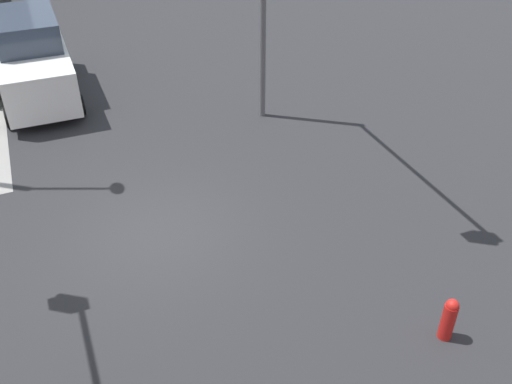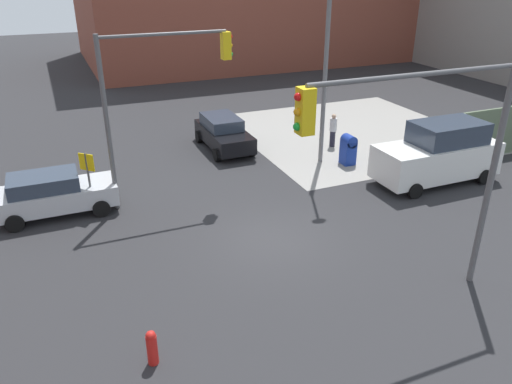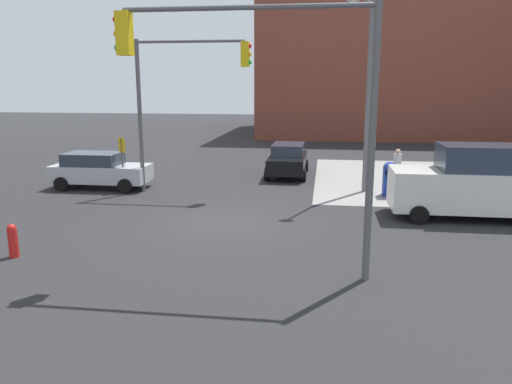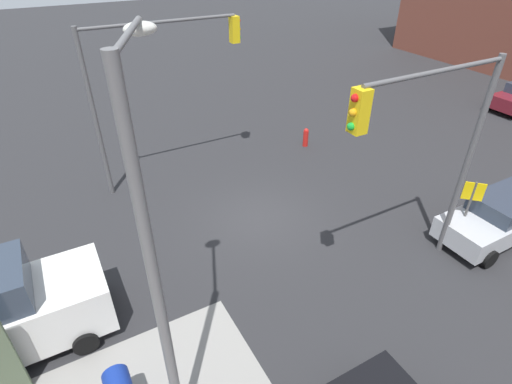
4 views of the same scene
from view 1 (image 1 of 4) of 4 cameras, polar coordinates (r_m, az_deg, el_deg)
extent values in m
plane|color=#28282B|center=(13.36, -9.80, -4.07)|extent=(120.00, 120.00, 0.00)
cylinder|color=#59595B|center=(16.85, 0.71, 17.57)|extent=(0.18, 0.18, 6.50)
cylinder|color=red|center=(11.24, 18.63, -12.17)|extent=(0.26, 0.26, 0.80)
sphere|color=red|center=(10.95, 19.04, -10.66)|extent=(0.24, 0.24, 0.24)
cube|color=white|center=(20.18, -21.20, 11.52)|extent=(5.40, 2.10, 1.40)
cube|color=#2D3847|center=(20.21, -22.00, 14.92)|extent=(3.02, 1.85, 0.90)
cylinder|color=black|center=(18.80, -17.15, 8.28)|extent=(0.64, 0.22, 0.64)
cylinder|color=black|center=(18.80, -23.46, 6.88)|extent=(0.64, 0.22, 0.64)
cylinder|color=black|center=(22.17, -18.49, 12.14)|extent=(0.64, 0.22, 0.64)
cylinder|color=black|center=(22.17, -23.89, 10.94)|extent=(0.64, 0.22, 0.64)
camera|label=2|loc=(15.80, 59.13, 21.51)|focal=35.00mm
camera|label=3|loc=(22.93, 32.49, 21.12)|focal=35.00mm
camera|label=4|loc=(18.51, -57.27, 23.45)|focal=28.00mm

